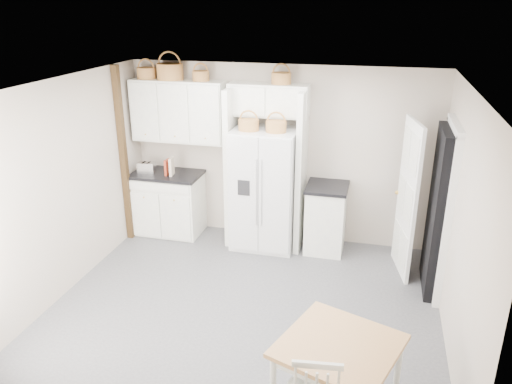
# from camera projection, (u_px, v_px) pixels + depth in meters

# --- Properties ---
(floor) EXTENTS (4.50, 4.50, 0.00)m
(floor) POSITION_uv_depth(u_px,v_px,m) (246.00, 305.00, 5.98)
(floor) COLOR #414145
(floor) RESTS_ON ground
(ceiling) EXTENTS (4.50, 4.50, 0.00)m
(ceiling) POSITION_uv_depth(u_px,v_px,m) (244.00, 86.00, 5.05)
(ceiling) COLOR white
(ceiling) RESTS_ON wall_back
(wall_back) EXTENTS (4.50, 0.00, 4.50)m
(wall_back) POSITION_uv_depth(u_px,v_px,m) (281.00, 154.00, 7.33)
(wall_back) COLOR #B6A38F
(wall_back) RESTS_ON floor
(wall_left) EXTENTS (0.00, 4.00, 4.00)m
(wall_left) POSITION_uv_depth(u_px,v_px,m) (66.00, 187.00, 6.03)
(wall_left) COLOR #B6A38F
(wall_left) RESTS_ON floor
(wall_right) EXTENTS (0.00, 4.00, 4.00)m
(wall_right) POSITION_uv_depth(u_px,v_px,m) (461.00, 226.00, 5.00)
(wall_right) COLOR #B6A38F
(wall_right) RESTS_ON floor
(refrigerator) EXTENTS (0.91, 0.73, 1.75)m
(refrigerator) POSITION_uv_depth(u_px,v_px,m) (265.00, 189.00, 7.18)
(refrigerator) COLOR silver
(refrigerator) RESTS_ON floor
(base_cab_left) EXTENTS (1.00, 0.63, 0.93)m
(base_cab_left) POSITION_uv_depth(u_px,v_px,m) (169.00, 204.00, 7.74)
(base_cab_left) COLOR silver
(base_cab_left) RESTS_ON floor
(base_cab_right) EXTENTS (0.54, 0.65, 0.95)m
(base_cab_right) POSITION_uv_depth(u_px,v_px,m) (326.00, 219.00, 7.18)
(base_cab_right) COLOR silver
(base_cab_right) RESTS_ON floor
(dining_table) EXTENTS (1.17, 1.17, 0.76)m
(dining_table) POSITION_uv_depth(u_px,v_px,m) (337.00, 380.00, 4.26)
(dining_table) COLOR #AB713E
(dining_table) RESTS_ON floor
(counter_left) EXTENTS (1.05, 0.68, 0.04)m
(counter_left) POSITION_uv_depth(u_px,v_px,m) (167.00, 174.00, 7.57)
(counter_left) COLOR black
(counter_left) RESTS_ON base_cab_left
(counter_right) EXTENTS (0.58, 0.69, 0.04)m
(counter_right) POSITION_uv_depth(u_px,v_px,m) (328.00, 187.00, 7.01)
(counter_right) COLOR black
(counter_right) RESTS_ON base_cab_right
(toaster) EXTENTS (0.26, 0.17, 0.17)m
(toaster) POSITION_uv_depth(u_px,v_px,m) (147.00, 168.00, 7.50)
(toaster) COLOR silver
(toaster) RESTS_ON counter_left
(cookbook_red) EXTENTS (0.04, 0.16, 0.24)m
(cookbook_red) POSITION_uv_depth(u_px,v_px,m) (167.00, 167.00, 7.43)
(cookbook_red) COLOR maroon
(cookbook_red) RESTS_ON counter_left
(cookbook_cream) EXTENTS (0.07, 0.18, 0.27)m
(cookbook_cream) POSITION_uv_depth(u_px,v_px,m) (172.00, 166.00, 7.41)
(cookbook_cream) COLOR beige
(cookbook_cream) RESTS_ON counter_left
(basket_upper_a) EXTENTS (0.28, 0.28, 0.16)m
(basket_upper_a) POSITION_uv_depth(u_px,v_px,m) (146.00, 73.00, 7.22)
(basket_upper_a) COLOR olive
(basket_upper_a) RESTS_ON upper_cabinet
(basket_upper_b) EXTENTS (0.38, 0.38, 0.23)m
(basket_upper_b) POSITION_uv_depth(u_px,v_px,m) (170.00, 72.00, 7.12)
(basket_upper_b) COLOR olive
(basket_upper_b) RESTS_ON upper_cabinet
(basket_upper_c) EXTENTS (0.24, 0.24, 0.14)m
(basket_upper_c) POSITION_uv_depth(u_px,v_px,m) (201.00, 76.00, 7.03)
(basket_upper_c) COLOR olive
(basket_upper_c) RESTS_ON upper_cabinet
(basket_bridge_b) EXTENTS (0.27, 0.27, 0.15)m
(basket_bridge_b) POSITION_uv_depth(u_px,v_px,m) (281.00, 78.00, 6.76)
(basket_bridge_b) COLOR olive
(basket_bridge_b) RESTS_ON bridge_cabinet
(basket_fridge_a) EXTENTS (0.28, 0.28, 0.15)m
(basket_fridge_a) POSITION_uv_depth(u_px,v_px,m) (249.00, 125.00, 6.80)
(basket_fridge_a) COLOR olive
(basket_fridge_a) RESTS_ON refrigerator
(basket_fridge_b) EXTENTS (0.28, 0.28, 0.15)m
(basket_fridge_b) POSITION_uv_depth(u_px,v_px,m) (276.00, 127.00, 6.71)
(basket_fridge_b) COLOR olive
(basket_fridge_b) RESTS_ON refrigerator
(upper_cabinet) EXTENTS (1.40, 0.34, 0.90)m
(upper_cabinet) POSITION_uv_depth(u_px,v_px,m) (179.00, 111.00, 7.30)
(upper_cabinet) COLOR silver
(upper_cabinet) RESTS_ON wall_back
(bridge_cabinet) EXTENTS (1.12, 0.34, 0.45)m
(bridge_cabinet) POSITION_uv_depth(u_px,v_px,m) (269.00, 100.00, 6.91)
(bridge_cabinet) COLOR silver
(bridge_cabinet) RESTS_ON wall_back
(fridge_panel_left) EXTENTS (0.08, 0.60, 2.30)m
(fridge_panel_left) POSITION_uv_depth(u_px,v_px,m) (232.00, 167.00, 7.26)
(fridge_panel_left) COLOR silver
(fridge_panel_left) RESTS_ON floor
(fridge_panel_right) EXTENTS (0.08, 0.60, 2.30)m
(fridge_panel_right) POSITION_uv_depth(u_px,v_px,m) (301.00, 172.00, 7.03)
(fridge_panel_right) COLOR silver
(fridge_panel_right) RESTS_ON floor
(trim_post) EXTENTS (0.09, 0.09, 2.60)m
(trim_post) POSITION_uv_depth(u_px,v_px,m) (123.00, 156.00, 7.24)
(trim_post) COLOR black
(trim_post) RESTS_ON floor
(doorway_void) EXTENTS (0.18, 0.85, 2.05)m
(doorway_void) POSITION_uv_depth(u_px,v_px,m) (439.00, 212.00, 6.03)
(doorway_void) COLOR black
(doorway_void) RESTS_ON floor
(door_slab) EXTENTS (0.21, 0.79, 2.05)m
(door_slab) POSITION_uv_depth(u_px,v_px,m) (407.00, 199.00, 6.41)
(door_slab) COLOR white
(door_slab) RESTS_ON floor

